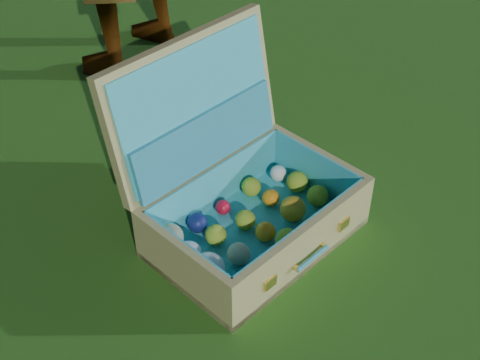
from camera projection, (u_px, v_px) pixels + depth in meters
ground at (186, 220)px, 1.99m from camera, size 60.00×60.00×0.00m
suitcase at (235, 187)px, 1.87m from camera, size 0.64×0.57×0.54m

